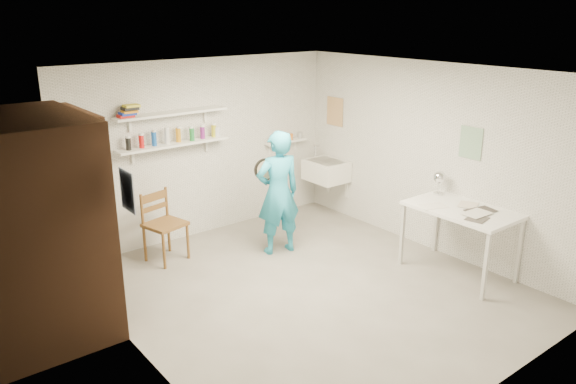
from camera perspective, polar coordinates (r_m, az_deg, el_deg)
floor at (r=6.40m, az=2.25°, el=-9.95°), size 4.00×4.50×0.02m
ceiling at (r=5.68m, az=2.55°, el=12.15°), size 4.00×4.50×0.02m
wall_back at (r=7.72m, az=-8.59°, el=4.42°), size 4.00×0.02×2.40m
wall_front at (r=4.57m, az=21.23°, el=-6.34°), size 4.00×0.02×2.40m
wall_left at (r=4.94m, az=-15.69°, el=-3.95°), size 0.02×4.50×2.40m
wall_right at (r=7.35m, az=14.42°, el=3.36°), size 0.02×4.50×2.40m
doorway_recess at (r=5.94m, az=-19.35°, el=-2.61°), size 0.02×0.90×2.00m
corridor_box at (r=5.76m, az=-26.04°, el=-3.57°), size 1.40×1.50×2.10m
door_lintel at (r=5.68m, az=-20.25°, el=7.40°), size 0.06×1.05×0.10m
door_jamb_near at (r=5.50m, az=-17.40°, el=-4.05°), size 0.06×0.10×2.00m
door_jamb_far at (r=6.40m, az=-20.68°, el=-1.30°), size 0.06×0.10×2.00m
shelf_lower at (r=7.35m, az=-11.53°, el=4.77°), size 1.50×0.22×0.03m
shelf_upper at (r=7.27m, az=-11.72°, el=7.84°), size 1.50×0.22×0.03m
ledge_shelf at (r=8.40m, az=-0.23°, el=5.17°), size 0.70×0.14×0.03m
poster_left at (r=4.87m, az=-16.03°, el=0.11°), size 0.01×0.28×0.36m
poster_right_a at (r=8.44m, az=4.78°, el=8.15°), size 0.01×0.34×0.42m
poster_right_b at (r=6.95m, az=18.07°, el=4.76°), size 0.01×0.30×0.38m
belfast_sink at (r=8.40m, az=3.90°, el=2.17°), size 0.48×0.60×0.30m
man at (r=7.05m, az=-1.01°, el=-0.09°), size 0.65×0.49×1.60m
wall_clock at (r=7.11m, az=-2.36°, el=2.30°), size 0.29×0.09×0.29m
wooden_chair at (r=7.08m, az=-12.38°, el=-3.23°), size 0.53×0.51×0.95m
work_table at (r=6.89m, az=16.96°, el=-4.79°), size 0.74×1.23×0.82m
desk_lamp at (r=7.11m, az=15.16°, el=1.47°), size 0.15×0.15×0.15m
spray_cans at (r=7.33m, az=-11.57°, el=5.53°), size 1.29×0.06×0.17m
book_stack at (r=7.03m, az=-15.87°, el=7.89°), size 0.26×0.14×0.14m
ledge_pots at (r=8.38m, az=-0.23°, el=5.57°), size 0.48×0.07×0.09m
papers at (r=6.74m, az=17.28°, el=-1.50°), size 0.30×0.22×0.02m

